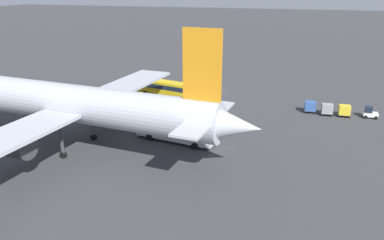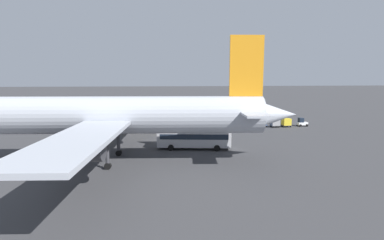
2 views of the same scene
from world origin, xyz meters
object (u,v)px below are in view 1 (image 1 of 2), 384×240
object	(u,v)px
shuttle_bus_near	(164,87)
worker_person	(211,87)
cargo_cart_blue	(310,106)
shuttle_bus_far	(176,129)
cargo_cart_grey	(327,109)
cargo_cart_yellow	(344,110)
airplane	(65,103)
baggage_tug	(370,113)

from	to	relation	value
shuttle_bus_near	worker_person	xyz separation A→B (m)	(-8.32, -7.47, -1.09)
worker_person	cargo_cart_blue	size ratio (longest dim) A/B	0.83
shuttle_bus_far	worker_person	distance (m)	29.17
worker_person	cargo_cart_grey	bearing A→B (deg)	157.30
cargo_cart_yellow	airplane	bearing A→B (deg)	33.48
shuttle_bus_near	baggage_tug	size ratio (longest dim) A/B	5.30
baggage_tug	cargo_cart_grey	distance (m)	7.18
worker_person	cargo_cart_yellow	size ratio (longest dim) A/B	0.83
cargo_cart_yellow	cargo_cart_blue	bearing A→B (deg)	-5.46
cargo_cart_yellow	cargo_cart_grey	size ratio (longest dim) A/B	1.00
shuttle_bus_far	cargo_cart_blue	bearing A→B (deg)	-125.19
shuttle_bus_far	baggage_tug	xyz separation A→B (m)	(-29.00, -19.86, -0.97)
baggage_tug	shuttle_bus_near	bearing A→B (deg)	-4.95
cargo_cart_yellow	cargo_cart_grey	distance (m)	2.90
shuttle_bus_far	cargo_cart_yellow	distance (m)	31.35
airplane	cargo_cart_yellow	bearing A→B (deg)	-141.51
cargo_cart_grey	airplane	bearing A→B (deg)	35.43
shuttle_bus_near	cargo_cart_grey	xyz separation A→B (m)	(-32.17, 2.51, -0.77)
shuttle_bus_far	cargo_cart_yellow	world-z (taller)	shuttle_bus_far
cargo_cart_yellow	shuttle_bus_far	bearing A→B (deg)	37.84
cargo_cart_yellow	cargo_cart_grey	world-z (taller)	same
cargo_cart_yellow	cargo_cart_blue	world-z (taller)	same
shuttle_bus_near	worker_person	size ratio (longest dim) A/B	7.47
airplane	cargo_cart_grey	bearing A→B (deg)	-139.55
baggage_tug	worker_person	bearing A→B (deg)	-18.97
cargo_cart_grey	baggage_tug	bearing A→B (deg)	-174.02
shuttle_bus_far	airplane	bearing A→B (deg)	33.19
shuttle_bus_far	cargo_cart_yellow	xyz separation A→B (m)	(-24.75, -19.23, -0.72)
cargo_cart_yellow	cargo_cart_blue	size ratio (longest dim) A/B	1.00
cargo_cart_grey	shuttle_bus_far	bearing A→B (deg)	41.16
airplane	cargo_cart_blue	size ratio (longest dim) A/B	26.61
baggage_tug	shuttle_bus_far	bearing A→B (deg)	32.02
worker_person	cargo_cart_yellow	xyz separation A→B (m)	(-26.75, 9.86, 0.32)
cargo_cart_grey	cargo_cart_blue	size ratio (longest dim) A/B	1.00
cargo_cart_blue	worker_person	bearing A→B (deg)	-23.94
baggage_tug	cargo_cart_grey	world-z (taller)	baggage_tug
shuttle_bus_far	cargo_cart_blue	distance (m)	27.41
shuttle_bus_near	cargo_cart_grey	world-z (taller)	shuttle_bus_near
airplane	cargo_cart_yellow	size ratio (longest dim) A/B	26.61
baggage_tug	cargo_cart_grey	bearing A→B (deg)	3.59
shuttle_bus_far	worker_person	bearing A→B (deg)	-77.48
shuttle_bus_far	shuttle_bus_near	bearing A→B (deg)	-55.90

